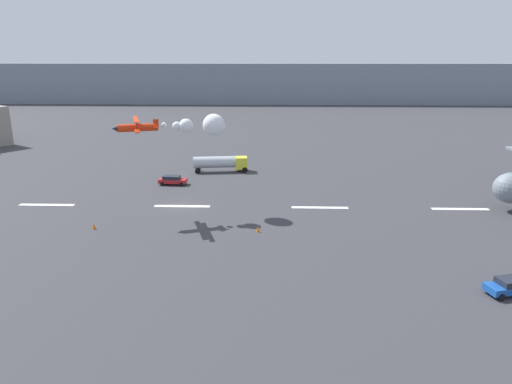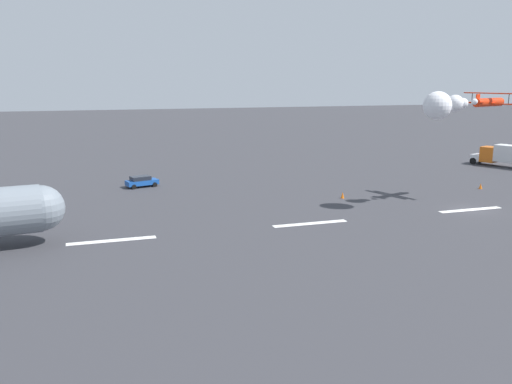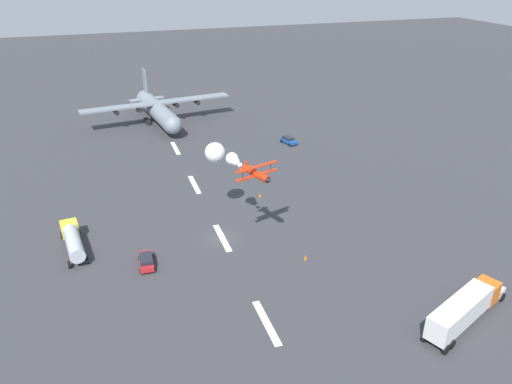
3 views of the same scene
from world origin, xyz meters
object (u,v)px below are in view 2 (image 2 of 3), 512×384
object	(u,v)px
stunt_biplane_red	(449,104)
followme_car_yellow	(142,181)
traffic_cone_near	(481,186)
traffic_cone_far	(343,195)

from	to	relation	value
stunt_biplane_red	followme_car_yellow	xyz separation A→B (m)	(31.34, -23.13, -10.97)
stunt_biplane_red	traffic_cone_near	size ratio (longest dim) A/B	18.82
followme_car_yellow	traffic_cone_near	bearing A→B (deg)	160.97
stunt_biplane_red	traffic_cone_near	bearing A→B (deg)	-146.27
followme_car_yellow	traffic_cone_near	size ratio (longest dim) A/B	6.14
stunt_biplane_red	followme_car_yellow	world-z (taller)	stunt_biplane_red
stunt_biplane_red	traffic_cone_far	world-z (taller)	stunt_biplane_red
followme_car_yellow	traffic_cone_far	size ratio (longest dim) A/B	6.14
traffic_cone_near	stunt_biplane_red	bearing A→B (deg)	33.73
traffic_cone_near	traffic_cone_far	bearing A→B (deg)	-0.96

